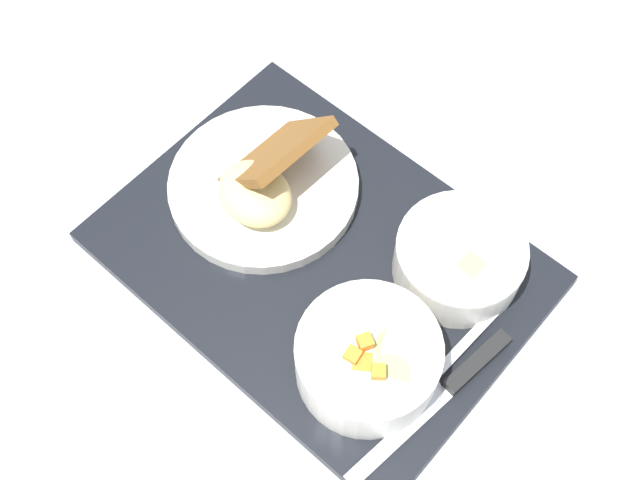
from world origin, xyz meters
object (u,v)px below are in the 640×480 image
plate_main (263,183)px  bowl_soup (459,258)px  knife (458,380)px  spoon (432,379)px  bowl_salad (368,358)px

plate_main → bowl_soup: bearing=-162.5°
bowl_soup → plate_main: plate_main is taller
knife → spoon: knife is taller
plate_main → knife: 0.27m
knife → spoon: 0.02m
bowl_soup → bowl_salad: bearing=91.3°
bowl_salad → knife: 0.09m
bowl_soup → spoon: size_ratio=0.91×
bowl_salad → knife: bearing=-145.3°
knife → bowl_soup: bearing=-135.4°
bowl_soup → knife: bowl_soup is taller
bowl_soup → knife: bearing=129.2°
plate_main → knife: plate_main is taller
bowl_salad → spoon: bearing=-146.8°
bowl_salad → spoon: size_ratio=0.95×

